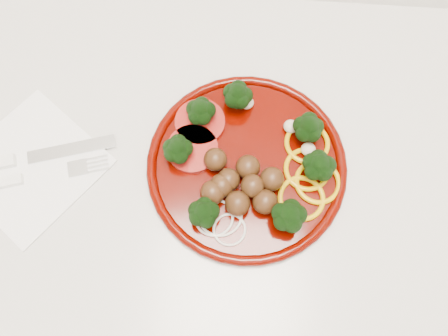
# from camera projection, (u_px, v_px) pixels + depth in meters

# --- Properties ---
(counter) EXTENTS (2.40, 0.60, 0.90)m
(counter) POSITION_uv_depth(u_px,v_px,m) (156.00, 230.00, 1.03)
(counter) COLOR beige
(counter) RESTS_ON ground
(plate) EXTENTS (0.27, 0.27, 0.06)m
(plate) POSITION_uv_depth(u_px,v_px,m) (247.00, 164.00, 0.58)
(plate) COLOR #410400
(plate) RESTS_ON counter
(napkin) EXTENTS (0.23, 0.23, 0.00)m
(napkin) POSITION_uv_depth(u_px,v_px,m) (31.00, 166.00, 0.60)
(napkin) COLOR white
(napkin) RESTS_ON counter
(knife) EXTENTS (0.22, 0.08, 0.01)m
(knife) POSITION_uv_depth(u_px,v_px,m) (10.00, 161.00, 0.60)
(knife) COLOR silver
(knife) RESTS_ON napkin
(fork) EXTENTS (0.20, 0.07, 0.01)m
(fork) POSITION_uv_depth(u_px,v_px,m) (9.00, 182.00, 0.59)
(fork) COLOR white
(fork) RESTS_ON napkin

